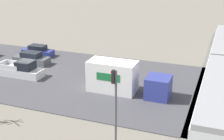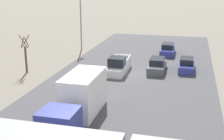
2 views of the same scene
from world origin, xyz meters
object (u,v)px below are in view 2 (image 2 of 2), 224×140
at_px(sedan_car_2, 168,50).
at_px(street_lamp_near_crossing, 81,17).
at_px(pickup_truck, 118,66).
at_px(street_tree, 26,56).
at_px(sedan_car_0, 157,66).
at_px(box_truck, 78,100).
at_px(sedan_car_1, 186,65).

height_order(sedan_car_2, street_lamp_near_crossing, street_lamp_near_crossing).
xyz_separation_m(sedan_car_2, street_lamp_near_crossing, (12.96, -0.66, 4.09)).
relative_size(pickup_truck, street_tree, 1.24).
relative_size(pickup_truck, street_lamp_near_crossing, 0.65).
height_order(sedan_car_0, street_tree, street_tree).
xyz_separation_m(box_truck, sedan_car_2, (-4.88, -22.65, -0.82)).
relative_size(sedan_car_1, street_lamp_near_crossing, 0.53).
height_order(box_truck, pickup_truck, box_truck).
xyz_separation_m(box_truck, sedan_car_0, (-4.38, -13.98, -0.82)).
bearing_deg(pickup_truck, sedan_car_2, -114.84).
bearing_deg(sedan_car_0, street_lamp_near_crossing, 143.22).
xyz_separation_m(sedan_car_0, street_tree, (14.39, 3.96, 1.26)).
bearing_deg(pickup_truck, box_truck, 89.20).
bearing_deg(street_tree, box_truck, 134.97).
relative_size(box_truck, pickup_truck, 1.55).
distance_m(sedan_car_1, sedan_car_2, 7.97).
xyz_separation_m(pickup_truck, sedan_car_0, (-4.21, -1.51, -0.07)).
bearing_deg(sedan_car_1, street_tree, 16.25).
distance_m(sedan_car_1, street_tree, 18.44).
height_order(box_truck, street_tree, street_tree).
xyz_separation_m(sedan_car_1, street_lamp_near_crossing, (15.73, -8.13, 4.13)).
height_order(sedan_car_1, sedan_car_2, sedan_car_2).
bearing_deg(sedan_car_1, pickup_truck, 19.82).
height_order(box_truck, sedan_car_0, box_truck).
height_order(sedan_car_0, sedan_car_1, sedan_car_0).
height_order(box_truck, street_lamp_near_crossing, street_lamp_near_crossing).
bearing_deg(pickup_truck, street_tree, 13.55).
relative_size(box_truck, sedan_car_1, 1.91).
distance_m(pickup_truck, sedan_car_2, 11.20).
height_order(pickup_truck, street_lamp_near_crossing, street_lamp_near_crossing).
relative_size(box_truck, sedan_car_0, 1.80).
xyz_separation_m(sedan_car_0, sedan_car_1, (-3.27, -1.19, -0.03)).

